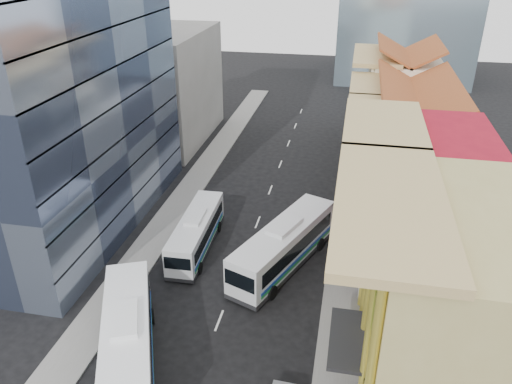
% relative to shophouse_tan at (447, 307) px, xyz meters
% --- Properties ---
extents(sidewalk_right, '(3.00, 90.00, 0.15)m').
position_rel_shophouse_tan_xyz_m(sidewalk_right, '(-5.50, 17.00, -5.92)').
color(sidewalk_right, slate).
rests_on(sidewalk_right, ground).
extents(sidewalk_left, '(3.00, 90.00, 0.15)m').
position_rel_shophouse_tan_xyz_m(sidewalk_left, '(-22.50, 17.00, -5.92)').
color(sidewalk_left, slate).
rests_on(sidewalk_left, ground).
extents(shophouse_tan, '(8.00, 14.00, 12.00)m').
position_rel_shophouse_tan_xyz_m(shophouse_tan, '(0.00, 0.00, 0.00)').
color(shophouse_tan, tan).
rests_on(shophouse_tan, ground).
extents(shophouse_red, '(8.00, 10.00, 12.00)m').
position_rel_shophouse_tan_xyz_m(shophouse_red, '(0.00, 12.00, 0.00)').
color(shophouse_red, maroon).
rests_on(shophouse_red, ground).
extents(shophouse_cream_near, '(8.00, 9.00, 10.00)m').
position_rel_shophouse_tan_xyz_m(shophouse_cream_near, '(0.00, 21.50, -1.00)').
color(shophouse_cream_near, white).
rests_on(shophouse_cream_near, ground).
extents(shophouse_cream_mid, '(8.00, 9.00, 10.00)m').
position_rel_shophouse_tan_xyz_m(shophouse_cream_mid, '(0.00, 30.50, -1.00)').
color(shophouse_cream_mid, white).
rests_on(shophouse_cream_mid, ground).
extents(shophouse_cream_far, '(8.00, 12.00, 11.00)m').
position_rel_shophouse_tan_xyz_m(shophouse_cream_far, '(0.00, 41.00, -0.50)').
color(shophouse_cream_far, white).
rests_on(shophouse_cream_far, ground).
extents(office_tower, '(12.00, 26.00, 30.00)m').
position_rel_shophouse_tan_xyz_m(office_tower, '(-31.00, 14.00, 9.00)').
color(office_tower, '#44506C').
rests_on(office_tower, ground).
extents(office_block_far, '(10.00, 18.00, 14.00)m').
position_rel_shophouse_tan_xyz_m(office_block_far, '(-30.00, 37.00, 1.00)').
color(office_block_far, gray).
rests_on(office_block_far, ground).
extents(bus_left_near, '(7.59, 12.56, 3.98)m').
position_rel_shophouse_tan_xyz_m(bus_left_near, '(-18.38, -2.09, -4.01)').
color(bus_left_near, white).
rests_on(bus_left_near, ground).
extents(bus_left_far, '(2.74, 10.51, 3.35)m').
position_rel_shophouse_tan_xyz_m(bus_left_far, '(-18.29, 11.54, -4.32)').
color(bus_left_far, silver).
rests_on(bus_left_far, ground).
extents(bus_right, '(7.44, 12.81, 4.05)m').
position_rel_shophouse_tan_xyz_m(bus_right, '(-10.54, 10.46, -3.98)').
color(bus_right, silver).
rests_on(bus_right, ground).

